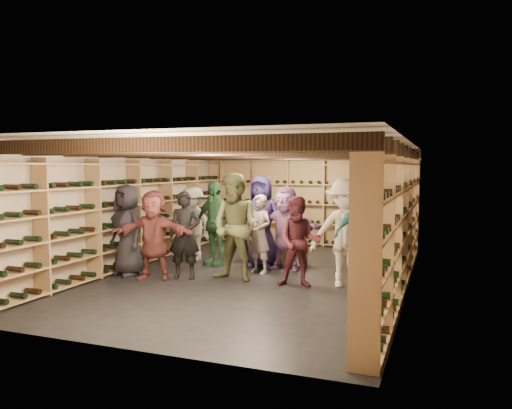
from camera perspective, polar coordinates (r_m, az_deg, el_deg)
The scene contains 23 objects.
ground at distance 9.33m, azimuth -0.30°, elevation -8.07°, with size 8.00×8.00×0.00m, color black.
walls at distance 9.15m, azimuth -0.30°, elevation -0.71°, with size 5.52×8.02×2.40m.
ceiling at distance 9.12m, azimuth -0.31°, elevation 6.83°, with size 5.50×8.00×0.01m, color beige.
ceiling_joists at distance 9.11m, azimuth -0.31°, elevation 5.95°, with size 5.40×7.12×0.18m.
wine_rack_left at distance 10.35m, azimuth -13.72°, elevation -0.93°, with size 0.32×7.50×2.15m.
wine_rack_right at distance 8.59m, azimuth 15.94°, elevation -2.05°, with size 0.32×7.50×2.15m.
wine_rack_back at distance 12.80m, azimuth 5.82°, elevation 0.17°, with size 4.70×0.30×2.15m.
crate_stack_left at distance 10.35m, azimuth 4.37°, elevation -4.92°, with size 0.54×0.39×0.68m.
crate_stack_right at distance 10.73m, azimuth 0.31°, elevation -5.04°, with size 0.51×0.35×0.51m.
crate_loose at distance 11.69m, azimuth 10.13°, elevation -5.17°, with size 0.50×0.33×0.17m, color #A27D55.
person_0 at distance 9.49m, azimuth -14.49°, elevation -2.84°, with size 0.82×0.53×1.68m, color black.
person_1 at distance 9.01m, azimuth -8.15°, elevation -3.48°, with size 0.57×0.38×1.57m, color black.
person_2 at distance 8.76m, azimuth -2.29°, elevation -2.61°, with size 0.92×0.72×1.89m, color brown.
person_3 at distance 8.44m, azimuth 10.18°, elevation -3.21°, with size 1.17×0.67×1.81m, color #C8AD97.
person_4 at distance 8.04m, azimuth 12.78°, elevation -3.59°, with size 1.07×0.44×1.82m, color #207372.
person_5 at distance 9.06m, azimuth -11.63°, elevation -3.40°, with size 1.48×0.47×1.60m, color brown.
person_6 at distance 9.96m, azimuth 0.59°, elevation -1.92°, with size 0.90×0.58×1.84m, color #211B42.
person_7 at distance 9.38m, azimuth 0.40°, elevation -3.39°, with size 0.54×0.36×1.49m, color gray.
person_8 at distance 8.37m, azimuth 4.93°, elevation -4.26°, with size 0.73×0.57×1.51m, color #491A23.
person_9 at distance 10.74m, azimuth -7.22°, elevation -2.19°, with size 1.02×0.59×1.58m, color beige.
person_10 at distance 10.19m, azimuth -4.77°, elevation -2.15°, with size 1.00×0.42×1.71m, color #27512E.
person_11 at distance 9.69m, azimuth 3.35°, elevation -2.71°, with size 1.52×0.48×1.63m, color #825387.
person_12 at distance 9.74m, azimuth 14.15°, elevation -2.81°, with size 0.80×0.52×1.63m, color #2E2E32.
Camera 1 is at (3.25, -8.51, 2.01)m, focal length 35.00 mm.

